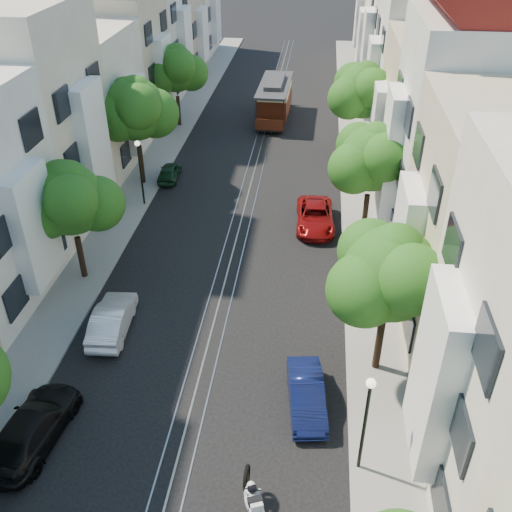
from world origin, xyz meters
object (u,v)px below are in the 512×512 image
(lamp_east, at_px, (367,412))
(sportbike_rider, at_px, (253,503))
(tree_e_c, at_px, (373,160))
(parked_car_e_far, at_px, (315,216))
(tree_w_b, at_px, (71,202))
(parked_car_w_mid, at_px, (112,319))
(tree_e_b, at_px, (391,276))
(tree_e_d, at_px, (364,92))
(parked_car_w_far, at_px, (169,172))
(tree_w_d, at_px, (176,70))
(tree_w_c, at_px, (136,110))
(parked_car_w_near, at_px, (32,427))
(cable_car, at_px, (275,98))
(lamp_west, at_px, (140,163))
(parked_car_e_mid, at_px, (307,394))

(lamp_east, xyz_separation_m, sportbike_rider, (-3.38, -2.26, -1.99))
(tree_e_c, relative_size, parked_car_e_far, 1.41)
(tree_w_b, distance_m, parked_car_e_far, 13.81)
(tree_e_c, distance_m, parked_car_w_mid, 15.75)
(tree_e_b, relative_size, sportbike_rider, 2.99)
(tree_e_b, relative_size, tree_e_d, 0.98)
(tree_w_b, relative_size, sportbike_rider, 2.81)
(tree_w_b, xyz_separation_m, lamp_east, (13.44, -9.98, -1.55))
(lamp_east, relative_size, parked_car_w_far, 1.31)
(lamp_east, bearing_deg, tree_w_d, 112.80)
(tree_w_c, xyz_separation_m, parked_car_w_mid, (2.74, -14.84, -4.40))
(parked_car_w_near, relative_size, parked_car_w_far, 1.49)
(tree_e_b, xyz_separation_m, sportbike_rider, (-4.35, -7.24, -3.87))
(tree_e_c, bearing_deg, tree_w_b, -157.38)
(cable_car, xyz_separation_m, parked_car_e_far, (3.90, -18.04, -1.16))
(parked_car_w_near, xyz_separation_m, parked_car_w_mid, (0.89, 6.22, -0.02))
(lamp_west, relative_size, parked_car_w_far, 1.31)
(tree_w_b, bearing_deg, tree_e_d, 49.73)
(tree_e_d, bearing_deg, cable_car, 131.56)
(tree_e_c, distance_m, lamp_east, 16.10)
(parked_car_e_mid, distance_m, parked_car_w_mid, 9.47)
(tree_e_b, bearing_deg, parked_car_w_near, -158.04)
(tree_e_d, bearing_deg, parked_car_w_near, -114.88)
(parked_car_w_near, bearing_deg, cable_car, -93.78)
(sportbike_rider, distance_m, parked_car_w_near, 8.49)
(tree_w_d, xyz_separation_m, cable_car, (7.64, 2.62, -2.79))
(sportbike_rider, distance_m, parked_car_w_far, 25.58)
(tree_e_b, xyz_separation_m, lamp_east, (-0.96, -4.98, -1.89))
(sportbike_rider, bearing_deg, parked_car_w_far, 88.30)
(tree_e_c, height_order, parked_car_w_near, tree_e_c)
(tree_e_b, bearing_deg, cable_car, 102.86)
(parked_car_e_far, distance_m, parked_car_w_far, 11.32)
(parked_car_e_far, bearing_deg, lamp_east, -85.91)
(parked_car_e_mid, bearing_deg, tree_e_b, 31.93)
(tree_w_d, bearing_deg, tree_e_b, -61.93)
(lamp_west, relative_size, parked_car_w_mid, 1.03)
(tree_w_b, distance_m, parked_car_w_mid, 6.01)
(tree_w_c, distance_m, parked_car_e_far, 13.12)
(tree_e_d, bearing_deg, parked_car_e_mid, -96.70)
(tree_w_c, xyz_separation_m, parked_car_w_near, (1.85, -21.06, -4.39))
(sportbike_rider, relative_size, parked_car_e_far, 0.48)
(parked_car_e_mid, bearing_deg, sportbike_rider, -114.28)
(tree_w_b, bearing_deg, tree_w_d, 90.00)
(tree_e_c, bearing_deg, lamp_east, -93.44)
(parked_car_w_near, bearing_deg, parked_car_w_far, -83.49)
(tree_w_b, distance_m, parked_car_w_far, 12.59)
(tree_e_b, relative_size, tree_e_c, 1.03)
(cable_car, xyz_separation_m, parked_car_w_near, (-5.79, -34.68, -1.12))
(tree_e_c, xyz_separation_m, parked_car_e_far, (-2.86, 0.59, -3.95))
(parked_car_e_far, height_order, parked_car_w_far, parked_car_e_far)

